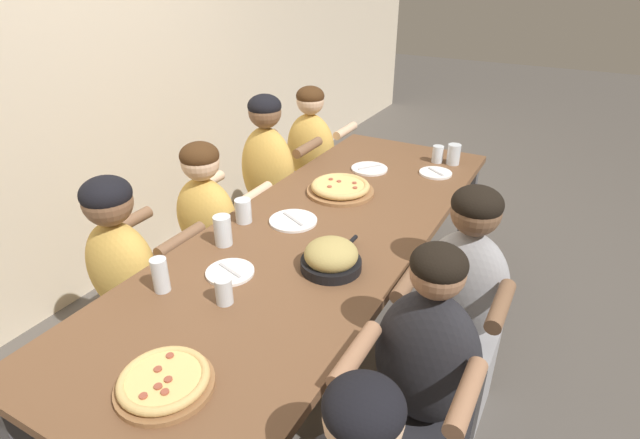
{
  "coord_description": "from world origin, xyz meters",
  "views": [
    {
      "loc": [
        -1.79,
        -0.98,
        1.89
      ],
      "look_at": [
        0.0,
        0.0,
        0.81
      ],
      "focal_mm": 28.0,
      "sensor_mm": 36.0,
      "label": 1
    }
  ],
  "objects_px": {
    "drinking_glass_a": "(243,212)",
    "diner_far_midright": "(269,194)",
    "drinking_glass_e": "(224,292)",
    "diner_far_midleft": "(128,294)",
    "drinking_glass_c": "(223,232)",
    "empty_plate_a": "(230,272)",
    "empty_plate_d": "(369,169)",
    "empty_plate_b": "(435,173)",
    "diner_far_center": "(210,242)",
    "skillet_bowl": "(331,257)",
    "diner_near_center": "(459,318)",
    "pizza_board_second": "(340,188)",
    "drinking_glass_b": "(161,277)",
    "drinking_glass_d": "(438,155)",
    "diner_far_right": "(311,171)",
    "diner_near_midleft": "(421,398)",
    "drinking_glass_f": "(454,156)",
    "pizza_board_main": "(164,381)",
    "empty_plate_c": "(294,220)"
  },
  "relations": [
    {
      "from": "diner_far_midleft",
      "to": "diner_near_center",
      "type": "height_order",
      "value": "diner_near_center"
    },
    {
      "from": "drinking_glass_e",
      "to": "diner_far_midleft",
      "type": "relative_size",
      "value": 0.09
    },
    {
      "from": "diner_far_right",
      "to": "diner_far_midleft",
      "type": "bearing_deg",
      "value": -90.0
    },
    {
      "from": "diner_far_midleft",
      "to": "drinking_glass_f",
      "type": "bearing_deg",
      "value": 59.31
    },
    {
      "from": "drinking_glass_b",
      "to": "empty_plate_b",
      "type": "bearing_deg",
      "value": -19.24
    },
    {
      "from": "drinking_glass_c",
      "to": "drinking_glass_e",
      "type": "relative_size",
      "value": 1.33
    },
    {
      "from": "empty_plate_d",
      "to": "drinking_glass_a",
      "type": "relative_size",
      "value": 1.88
    },
    {
      "from": "pizza_board_second",
      "to": "drinking_glass_c",
      "type": "relative_size",
      "value": 2.65
    },
    {
      "from": "diner_far_right",
      "to": "diner_far_center",
      "type": "bearing_deg",
      "value": -90.0
    },
    {
      "from": "pizza_board_main",
      "to": "drinking_glass_d",
      "type": "height_order",
      "value": "drinking_glass_d"
    },
    {
      "from": "drinking_glass_a",
      "to": "drinking_glass_c",
      "type": "distance_m",
      "value": 0.22
    },
    {
      "from": "empty_plate_a",
      "to": "empty_plate_d",
      "type": "distance_m",
      "value": 1.29
    },
    {
      "from": "empty_plate_b",
      "to": "diner_far_center",
      "type": "bearing_deg",
      "value": 133.52
    },
    {
      "from": "drinking_glass_a",
      "to": "diner_far_midright",
      "type": "xyz_separation_m",
      "value": [
        0.7,
        0.33,
        -0.26
      ]
    },
    {
      "from": "diner_near_midleft",
      "to": "empty_plate_c",
      "type": "bearing_deg",
      "value": -32.0
    },
    {
      "from": "drinking_glass_a",
      "to": "empty_plate_a",
      "type": "bearing_deg",
      "value": -150.79
    },
    {
      "from": "drinking_glass_e",
      "to": "drinking_glass_f",
      "type": "distance_m",
      "value": 1.82
    },
    {
      "from": "drinking_glass_e",
      "to": "drinking_glass_b",
      "type": "bearing_deg",
      "value": 101.69
    },
    {
      "from": "empty_plate_b",
      "to": "diner_near_midleft",
      "type": "xyz_separation_m",
      "value": [
        -1.43,
        -0.42,
        -0.25
      ]
    },
    {
      "from": "drinking_glass_a",
      "to": "drinking_glass_b",
      "type": "relative_size",
      "value": 0.84
    },
    {
      "from": "drinking_glass_a",
      "to": "diner_far_right",
      "type": "xyz_separation_m",
      "value": [
        1.24,
        0.33,
        -0.3
      ]
    },
    {
      "from": "drinking_glass_b",
      "to": "diner_far_midright",
      "type": "xyz_separation_m",
      "value": [
        1.3,
        0.4,
        -0.27
      ]
    },
    {
      "from": "skillet_bowl",
      "to": "drinking_glass_a",
      "type": "height_order",
      "value": "skillet_bowl"
    },
    {
      "from": "pizza_board_second",
      "to": "drinking_glass_c",
      "type": "xyz_separation_m",
      "value": [
        -0.73,
        0.21,
        0.03
      ]
    },
    {
      "from": "drinking_glass_b",
      "to": "empty_plate_d",
      "type": "bearing_deg",
      "value": -7.61
    },
    {
      "from": "skillet_bowl",
      "to": "empty_plate_a",
      "type": "height_order",
      "value": "skillet_bowl"
    },
    {
      "from": "drinking_glass_a",
      "to": "diner_far_midleft",
      "type": "height_order",
      "value": "diner_far_midleft"
    },
    {
      "from": "drinking_glass_c",
      "to": "diner_near_midleft",
      "type": "xyz_separation_m",
      "value": [
        -0.19,
        -1.0,
        -0.31
      ]
    },
    {
      "from": "drinking_glass_e",
      "to": "pizza_board_second",
      "type": "bearing_deg",
      "value": 3.26
    },
    {
      "from": "empty_plate_b",
      "to": "diner_far_center",
      "type": "xyz_separation_m",
      "value": [
        -0.92,
        0.96,
        -0.27
      ]
    },
    {
      "from": "empty_plate_d",
      "to": "pizza_board_main",
      "type": "bearing_deg",
      "value": -175.04
    },
    {
      "from": "pizza_board_second",
      "to": "diner_near_center",
      "type": "height_order",
      "value": "diner_near_center"
    },
    {
      "from": "skillet_bowl",
      "to": "diner_far_midleft",
      "type": "distance_m",
      "value": 0.99
    },
    {
      "from": "drinking_glass_e",
      "to": "diner_far_midleft",
      "type": "xyz_separation_m",
      "value": [
        0.08,
        0.65,
        -0.29
      ]
    },
    {
      "from": "empty_plate_b",
      "to": "drinking_glass_f",
      "type": "height_order",
      "value": "drinking_glass_f"
    },
    {
      "from": "pizza_board_second",
      "to": "diner_far_right",
      "type": "bearing_deg",
      "value": 39.51
    },
    {
      "from": "empty_plate_b",
      "to": "drinking_glass_c",
      "type": "distance_m",
      "value": 1.37
    },
    {
      "from": "diner_far_midleft",
      "to": "diner_far_right",
      "type": "distance_m",
      "value": 1.7
    },
    {
      "from": "empty_plate_a",
      "to": "empty_plate_c",
      "type": "relative_size",
      "value": 0.84
    },
    {
      "from": "empty_plate_c",
      "to": "drinking_glass_e",
      "type": "bearing_deg",
      "value": -170.62
    },
    {
      "from": "diner_far_midleft",
      "to": "drinking_glass_c",
      "type": "bearing_deg",
      "value": 33.2
    },
    {
      "from": "skillet_bowl",
      "to": "diner_near_center",
      "type": "bearing_deg",
      "value": -63.14
    },
    {
      "from": "empty_plate_b",
      "to": "diner_far_right",
      "type": "distance_m",
      "value": 1.02
    },
    {
      "from": "drinking_glass_f",
      "to": "diner_far_right",
      "type": "bearing_deg",
      "value": 89.7
    },
    {
      "from": "pizza_board_second",
      "to": "drinking_glass_a",
      "type": "distance_m",
      "value": 0.58
    },
    {
      "from": "drinking_glass_d",
      "to": "diner_far_right",
      "type": "distance_m",
      "value": 0.96
    },
    {
      "from": "diner_far_right",
      "to": "diner_near_center",
      "type": "bearing_deg",
      "value": -39.74
    },
    {
      "from": "pizza_board_main",
      "to": "drinking_glass_c",
      "type": "bearing_deg",
      "value": 26.6
    },
    {
      "from": "empty_plate_a",
      "to": "diner_far_midright",
      "type": "bearing_deg",
      "value": 26.94
    },
    {
      "from": "drinking_glass_c",
      "to": "drinking_glass_d",
      "type": "xyz_separation_m",
      "value": [
        1.43,
        -0.53,
        -0.02
      ]
    }
  ]
}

